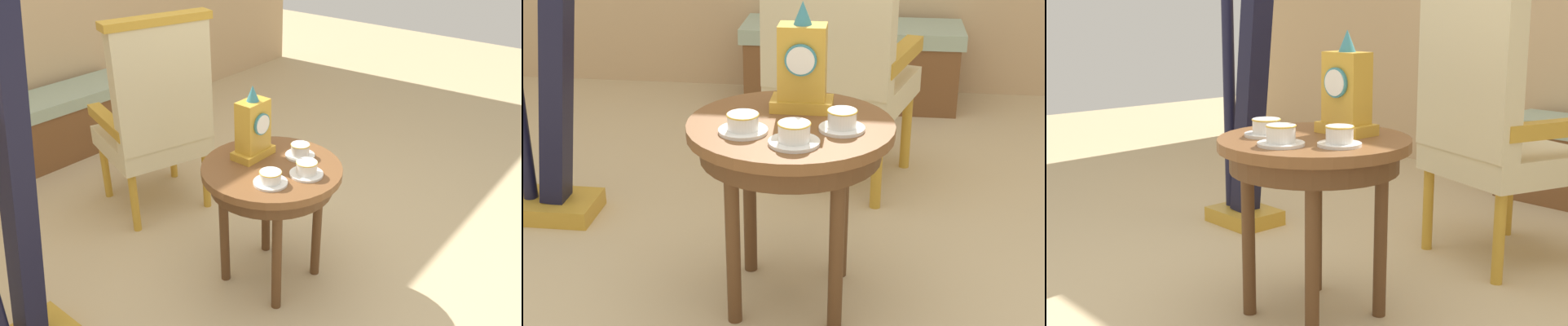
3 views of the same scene
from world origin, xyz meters
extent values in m
plane|color=tan|center=(0.00, 0.00, 0.00)|extent=(10.00, 10.00, 0.00)
cylinder|color=brown|center=(0.01, -0.01, 0.59)|extent=(0.62, 0.62, 0.03)
cylinder|color=#56351C|center=(0.01, -0.01, 0.53)|extent=(0.55, 0.55, 0.07)
cylinder|color=#56351C|center=(0.16, 0.14, 0.28)|extent=(0.04, 0.04, 0.57)
cylinder|color=#56351C|center=(-0.15, 0.14, 0.28)|extent=(0.04, 0.04, 0.57)
cylinder|color=#56351C|center=(-0.15, -0.17, 0.28)|extent=(0.04, 0.04, 0.57)
cylinder|color=#56351C|center=(0.16, -0.17, 0.28)|extent=(0.04, 0.04, 0.57)
cylinder|color=white|center=(-0.12, -0.11, 0.61)|extent=(0.14, 0.14, 0.01)
cylinder|color=white|center=(-0.12, -0.11, 0.64)|extent=(0.09, 0.09, 0.05)
torus|color=gold|center=(-0.12, -0.11, 0.66)|extent=(0.09, 0.09, 0.00)
cylinder|color=white|center=(0.04, -0.18, 0.61)|extent=(0.14, 0.14, 0.01)
cylinder|color=white|center=(0.04, -0.18, 0.64)|extent=(0.09, 0.09, 0.05)
torus|color=gold|center=(0.04, -0.18, 0.66)|extent=(0.09, 0.09, 0.00)
cylinder|color=white|center=(0.16, -0.05, 0.61)|extent=(0.13, 0.13, 0.01)
cylinder|color=white|center=(0.16, -0.05, 0.64)|extent=(0.08, 0.08, 0.05)
torus|color=gold|center=(0.16, -0.05, 0.66)|extent=(0.09, 0.09, 0.00)
cube|color=gold|center=(0.03, 0.11, 0.62)|extent=(0.19, 0.11, 0.04)
cube|color=gold|center=(0.03, 0.11, 0.75)|extent=(0.14, 0.09, 0.23)
cylinder|color=teal|center=(0.03, 0.06, 0.77)|extent=(0.10, 0.01, 0.10)
cylinder|color=white|center=(0.03, 0.05, 0.77)|extent=(0.08, 0.00, 0.08)
cone|color=teal|center=(0.03, 0.11, 0.90)|extent=(0.06, 0.06, 0.07)
cube|color=beige|center=(0.12, 0.95, 0.41)|extent=(0.65, 0.65, 0.11)
cube|color=beige|center=(0.06, 0.73, 0.78)|extent=(0.52, 0.23, 0.64)
cube|color=gold|center=(0.06, 0.73, 1.12)|extent=(0.57, 0.25, 0.04)
cube|color=gold|center=(0.34, 0.88, 0.57)|extent=(0.20, 0.47, 0.06)
cube|color=gold|center=(-0.10, 1.01, 0.57)|extent=(0.20, 0.47, 0.06)
cylinder|color=gold|center=(0.39, 1.10, 0.18)|extent=(0.04, 0.04, 0.35)
cylinder|color=gold|center=(-0.03, 1.22, 0.18)|extent=(0.04, 0.04, 0.35)
cylinder|color=gold|center=(0.27, 0.67, 0.18)|extent=(0.04, 0.04, 0.35)
cylinder|color=gold|center=(-0.15, 0.80, 0.18)|extent=(0.04, 0.04, 0.35)
cube|color=black|center=(-0.87, 0.45, 0.86)|extent=(0.28, 0.11, 1.60)
cube|color=#9EB299|center=(0.11, 1.95, 0.40)|extent=(1.17, 0.40, 0.08)
cube|color=brown|center=(0.11, 1.95, 0.18)|extent=(1.12, 0.38, 0.36)
camera|label=1|loc=(-1.64, -1.30, 1.70)|focal=37.23mm
camera|label=2|loc=(0.25, -2.15, 1.41)|focal=53.62mm
camera|label=3|loc=(1.62, -1.54, 1.01)|focal=48.99mm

